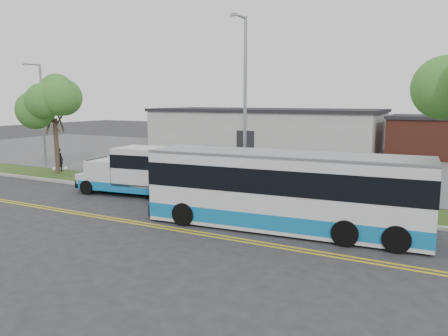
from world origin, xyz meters
The scene contains 18 objects.
ground centered at (0.00, 0.00, 0.00)m, with size 140.00×140.00×0.00m, color #28282B.
lane_line_north centered at (0.00, -3.85, 0.01)m, with size 70.00×0.12×0.01m, color gold.
lane_line_south centered at (0.00, -4.15, 0.01)m, with size 70.00×0.12×0.01m, color gold.
curb centered at (0.00, 1.10, 0.07)m, with size 80.00×0.30×0.15m, color #9E9B93.
verge centered at (0.00, 2.90, 0.05)m, with size 80.00×3.30×0.10m, color #2A4517.
parking_lot centered at (0.00, 17.00, 0.05)m, with size 80.00×25.00×0.10m, color #4C4C4F.
commercial_building centered at (-6.00, 27.00, 2.18)m, with size 25.40×10.40×4.35m.
brick_wing centered at (10.50, 26.00, 1.96)m, with size 6.30×7.30×3.90m.
tree_west centered at (-12.00, 3.20, 5.12)m, with size 4.40×4.40×6.91m.
streetlight_near centered at (3.00, 2.73, 5.23)m, with size 0.35×1.53×9.50m.
streetlight_far centered at (-16.00, 5.42, 4.48)m, with size 0.35×1.53×8.00m.
shuttle_bus centered at (-2.18, 0.68, 1.44)m, with size 7.25×3.10×2.70m.
transit_bus centered at (6.95, -1.80, 1.61)m, with size 11.64×3.52×3.18m.
pedestrian centered at (-12.70, 4.00, 0.95)m, with size 0.62×0.41×1.70m, color black.
parked_car_a centered at (-0.42, 11.43, 0.79)m, with size 1.45×4.17×1.37m, color #B3B5BB.
parked_car_b centered at (-6.91, 13.99, 0.69)m, with size 1.66×4.09×1.19m, color silver.
grocery_bag_left centered at (-13.00, 3.75, 0.26)m, with size 0.32×0.32×0.32m, color white.
grocery_bag_right centered at (-12.40, 4.25, 0.26)m, with size 0.32×0.32×0.32m, color white.
Camera 1 is at (13.05, -18.49, 5.32)m, focal length 35.00 mm.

